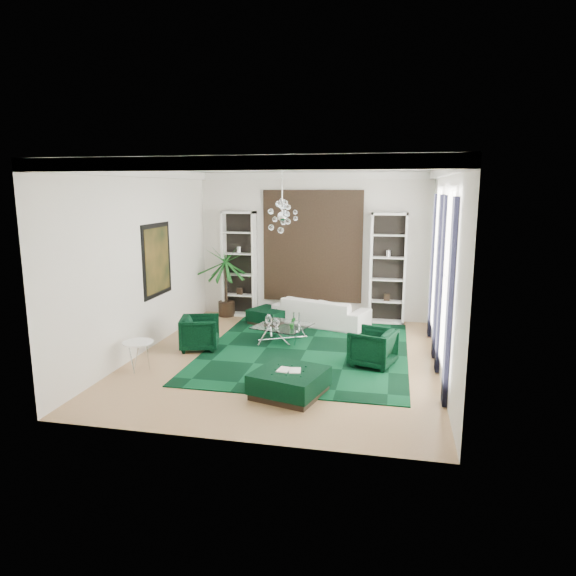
% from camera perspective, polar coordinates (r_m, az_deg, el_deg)
% --- Properties ---
extents(floor, '(6.00, 7.00, 0.02)m').
position_cam_1_polar(floor, '(10.48, -0.39, -7.92)').
color(floor, tan).
rests_on(floor, ground).
extents(ceiling, '(6.00, 7.00, 0.02)m').
position_cam_1_polar(ceiling, '(9.91, -0.42, 13.45)').
color(ceiling, white).
rests_on(ceiling, ground).
extents(wall_back, '(6.00, 0.02, 3.80)m').
position_cam_1_polar(wall_back, '(13.44, 2.77, 4.66)').
color(wall_back, silver).
rests_on(wall_back, ground).
extents(wall_front, '(6.00, 0.02, 3.80)m').
position_cam_1_polar(wall_front, '(6.69, -6.77, -1.96)').
color(wall_front, silver).
rests_on(wall_front, ground).
extents(wall_left, '(0.02, 7.00, 3.80)m').
position_cam_1_polar(wall_left, '(11.05, -15.87, 2.85)').
color(wall_left, silver).
rests_on(wall_left, ground).
extents(wall_right, '(0.02, 7.00, 3.80)m').
position_cam_1_polar(wall_right, '(9.84, 17.00, 1.82)').
color(wall_right, silver).
rests_on(wall_right, ground).
extents(crown_molding, '(6.00, 7.00, 0.18)m').
position_cam_1_polar(crown_molding, '(9.91, -0.42, 12.81)').
color(crown_molding, white).
rests_on(crown_molding, ceiling).
extents(ceiling_medallion, '(0.90, 0.90, 0.05)m').
position_cam_1_polar(ceiling_medallion, '(10.21, -0.05, 13.15)').
color(ceiling_medallion, white).
rests_on(ceiling_medallion, ceiling).
extents(tapestry, '(2.50, 0.06, 2.80)m').
position_cam_1_polar(tapestry, '(13.39, 2.73, 4.63)').
color(tapestry, black).
rests_on(tapestry, wall_back).
extents(shelving_left, '(0.90, 0.38, 2.80)m').
position_cam_1_polar(shelving_left, '(13.75, -5.44, 2.66)').
color(shelving_left, white).
rests_on(shelving_left, floor).
extents(shelving_right, '(0.90, 0.38, 2.80)m').
position_cam_1_polar(shelving_right, '(13.15, 11.04, 2.12)').
color(shelving_right, white).
rests_on(shelving_right, floor).
extents(painting, '(0.04, 1.30, 1.60)m').
position_cam_1_polar(painting, '(11.57, -14.31, 3.03)').
color(painting, black).
rests_on(painting, wall_left).
extents(window_near, '(0.03, 1.10, 2.90)m').
position_cam_1_polar(window_near, '(8.95, 17.37, 0.93)').
color(window_near, white).
rests_on(window_near, wall_right).
extents(curtain_near_a, '(0.07, 0.30, 3.25)m').
position_cam_1_polar(curtain_near_a, '(8.24, 17.52, -1.71)').
color(curtain_near_a, black).
rests_on(curtain_near_a, floor).
extents(curtain_near_b, '(0.07, 0.30, 3.25)m').
position_cam_1_polar(curtain_near_b, '(9.76, 16.66, 0.28)').
color(curtain_near_b, black).
rests_on(curtain_near_b, floor).
extents(window_far, '(0.03, 1.10, 2.90)m').
position_cam_1_polar(window_far, '(11.32, 16.25, 3.02)').
color(window_far, white).
rests_on(window_far, wall_right).
extents(curtain_far_a, '(0.07, 0.30, 3.25)m').
position_cam_1_polar(curtain_far_a, '(10.58, 16.30, 1.11)').
color(curtain_far_a, black).
rests_on(curtain_far_a, floor).
extents(curtain_far_b, '(0.07, 0.30, 3.25)m').
position_cam_1_polar(curtain_far_b, '(12.12, 15.76, 2.36)').
color(curtain_far_b, black).
rests_on(curtain_far_b, floor).
extents(rug, '(4.20, 5.00, 0.02)m').
position_cam_1_polar(rug, '(10.96, 2.03, -6.95)').
color(rug, black).
rests_on(rug, floor).
extents(sofa, '(2.54, 1.62, 0.69)m').
position_cam_1_polar(sofa, '(12.90, 3.69, -2.65)').
color(sofa, white).
rests_on(sofa, floor).
extents(armchair_left, '(0.97, 0.95, 0.72)m').
position_cam_1_polar(armchair_left, '(11.13, -9.76, -4.94)').
color(armchair_left, black).
rests_on(armchair_left, floor).
extents(armchair_right, '(1.00, 0.99, 0.73)m').
position_cam_1_polar(armchair_right, '(10.11, 9.40, -6.56)').
color(armchair_right, black).
rests_on(armchair_right, floor).
extents(coffee_table, '(1.36, 1.36, 0.38)m').
position_cam_1_polar(coffee_table, '(11.56, -0.60, -5.06)').
color(coffee_table, white).
rests_on(coffee_table, floor).
extents(ottoman_side, '(1.12, 1.12, 0.38)m').
position_cam_1_polar(ottoman_side, '(13.06, -2.09, -3.16)').
color(ottoman_side, black).
rests_on(ottoman_side, floor).
extents(ottoman_front, '(1.32, 1.32, 0.43)m').
position_cam_1_polar(ottoman_front, '(8.66, 0.16, -10.50)').
color(ottoman_front, black).
rests_on(ottoman_front, floor).
extents(book, '(0.39, 0.26, 0.03)m').
position_cam_1_polar(book, '(8.58, 0.16, -9.08)').
color(book, white).
rests_on(book, ottoman_front).
extents(side_table, '(0.65, 0.65, 0.55)m').
position_cam_1_polar(side_table, '(10.15, -16.25, -7.32)').
color(side_table, white).
rests_on(side_table, floor).
extents(palm, '(1.97, 1.97, 2.40)m').
position_cam_1_polar(palm, '(13.73, -6.93, 1.78)').
color(palm, '#19591E').
rests_on(palm, floor).
extents(chandelier, '(0.89, 0.89, 0.67)m').
position_cam_1_polar(chandelier, '(10.05, -0.65, 7.94)').
color(chandelier, white).
rests_on(chandelier, ceiling).
extents(table_plant, '(0.16, 0.13, 0.25)m').
position_cam_1_polar(table_plant, '(11.20, 0.51, -3.91)').
color(table_plant, '#19591E').
rests_on(table_plant, coffee_table).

